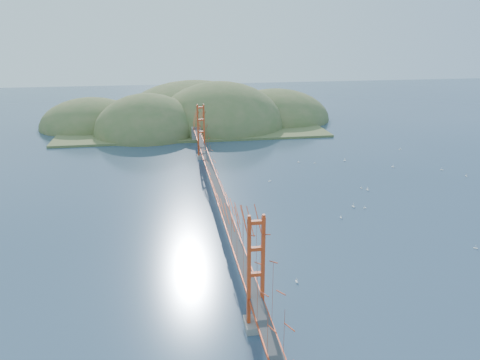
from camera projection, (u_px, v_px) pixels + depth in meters
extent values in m
plane|color=#2E425C|center=(218.00, 210.00, 72.93)|extent=(320.00, 320.00, 0.00)
cube|color=gray|center=(255.00, 324.00, 44.76)|extent=(2.00, 2.40, 0.70)
cube|color=gray|center=(202.00, 157.00, 100.88)|extent=(2.00, 2.40, 0.70)
cube|color=#BA3514|center=(218.00, 190.00, 71.88)|extent=(1.40, 92.00, 0.16)
cube|color=#BA3514|center=(218.00, 192.00, 71.94)|extent=(1.33, 92.00, 0.24)
cube|color=#38383A|center=(218.00, 190.00, 71.85)|extent=(1.19, 92.00, 0.03)
cube|color=gray|center=(196.00, 134.00, 115.42)|extent=(2.20, 2.60, 3.30)
cube|color=olive|center=(192.00, 125.00, 132.71)|extent=(70.00, 40.00, 0.60)
ellipsoid|color=olive|center=(148.00, 134.00, 123.46)|extent=(28.00, 28.00, 21.00)
ellipsoid|color=olive|center=(220.00, 126.00, 132.14)|extent=(36.00, 36.00, 25.00)
ellipsoid|color=olive|center=(276.00, 119.00, 142.38)|extent=(32.00, 32.00, 18.00)
ellipsoid|color=olive|center=(92.00, 126.00, 132.23)|extent=(28.00, 28.00, 16.00)
ellipsoid|color=olive|center=(195.00, 116.00, 146.18)|extent=(44.00, 44.00, 22.00)
cube|color=white|center=(298.00, 162.00, 97.88)|extent=(0.58, 0.31, 0.10)
cylinder|color=white|center=(299.00, 161.00, 97.78)|extent=(0.02, 0.02, 0.60)
cube|color=white|center=(365.00, 208.00, 73.68)|extent=(0.51, 0.20, 0.09)
cylinder|color=white|center=(365.00, 206.00, 73.59)|extent=(0.01, 0.01, 0.54)
cube|color=white|center=(345.00, 161.00, 98.92)|extent=(0.60, 0.52, 0.11)
cylinder|color=white|center=(345.00, 159.00, 98.81)|extent=(0.02, 0.02, 0.66)
cube|color=white|center=(296.00, 282.00, 52.73)|extent=(0.17, 0.50, 0.09)
cylinder|color=white|center=(297.00, 279.00, 52.64)|extent=(0.01, 0.01, 0.54)
cube|color=white|center=(400.00, 149.00, 107.78)|extent=(0.60, 0.38, 0.10)
cylinder|color=white|center=(400.00, 148.00, 107.68)|extent=(0.02, 0.02, 0.62)
cube|color=white|center=(367.00, 190.00, 81.66)|extent=(0.23, 0.63, 0.11)
cylinder|color=white|center=(368.00, 188.00, 81.55)|extent=(0.02, 0.02, 0.67)
cube|color=white|center=(270.00, 181.00, 86.10)|extent=(0.52, 0.20, 0.09)
cylinder|color=white|center=(270.00, 180.00, 86.01)|extent=(0.01, 0.01, 0.56)
cube|color=white|center=(353.00, 207.00, 74.18)|extent=(0.33, 0.63, 0.11)
cylinder|color=white|center=(353.00, 205.00, 74.07)|extent=(0.02, 0.02, 0.65)
cube|color=white|center=(315.00, 163.00, 97.23)|extent=(0.50, 0.26, 0.09)
cylinder|color=white|center=(315.00, 162.00, 97.14)|extent=(0.01, 0.01, 0.52)
cube|color=white|center=(475.00, 248.00, 60.52)|extent=(0.49, 0.43, 0.09)
cylinder|color=white|center=(476.00, 246.00, 60.44)|extent=(0.01, 0.01, 0.54)
cube|color=white|center=(393.00, 167.00, 94.64)|extent=(0.45, 0.61, 0.11)
cylinder|color=white|center=(393.00, 165.00, 94.54)|extent=(0.02, 0.02, 0.64)
cube|color=white|center=(341.00, 218.00, 70.04)|extent=(0.17, 0.49, 0.09)
cylinder|color=white|center=(341.00, 216.00, 69.96)|extent=(0.01, 0.01, 0.53)
cube|color=white|center=(466.00, 176.00, 88.99)|extent=(0.22, 0.57, 0.10)
cylinder|color=white|center=(467.00, 175.00, 88.89)|extent=(0.02, 0.02, 0.62)
cube|color=white|center=(361.00, 188.00, 82.55)|extent=(0.42, 0.48, 0.09)
cylinder|color=white|center=(361.00, 187.00, 82.47)|extent=(0.01, 0.01, 0.53)
cube|color=white|center=(442.00, 170.00, 92.84)|extent=(0.51, 0.54, 0.10)
cylinder|color=white|center=(442.00, 168.00, 92.74)|extent=(0.02, 0.02, 0.61)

